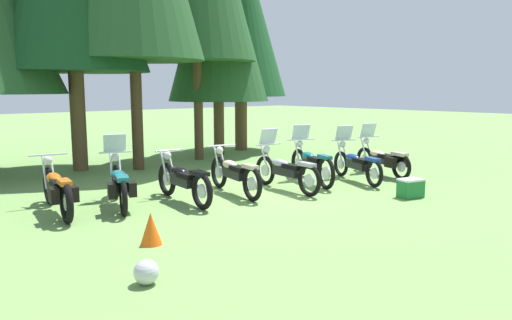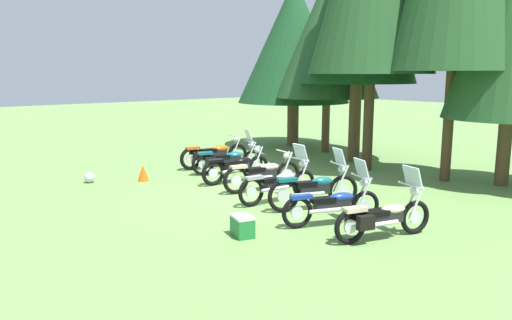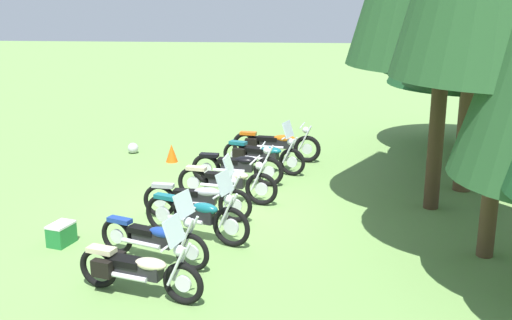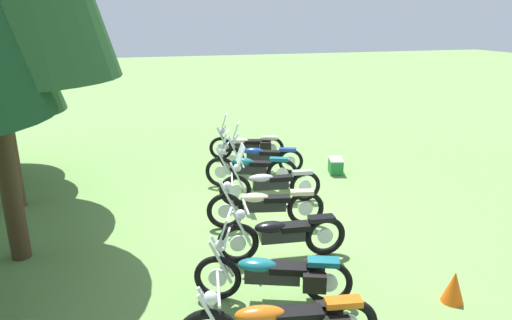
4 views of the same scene
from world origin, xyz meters
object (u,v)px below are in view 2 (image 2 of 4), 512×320
object	(u,v)px
motorcycle_3	(263,174)
pine_tree_0	(294,42)
traffic_cone	(143,173)
dropped_helmet	(90,178)
motorcycle_5	(315,189)
pine_tree_1	(328,34)
motorcycle_6	(334,203)
motorcycle_1	(227,159)
motorcycle_7	(383,216)
motorcycle_0	(213,154)
motorcycle_2	(237,167)
picnic_cooler	(242,226)
motorcycle_4	(280,183)

from	to	relation	value
motorcycle_3	pine_tree_0	world-z (taller)	pine_tree_0
traffic_cone	dropped_helmet	bearing A→B (deg)	-121.76
motorcycle_5	pine_tree_1	bearing A→B (deg)	62.13
motorcycle_3	traffic_cone	world-z (taller)	motorcycle_3
motorcycle_3	motorcycle_6	distance (m)	3.29
motorcycle_5	motorcycle_3	bearing A→B (deg)	103.85
pine_tree_0	dropped_helmet	world-z (taller)	pine_tree_0
motorcycle_1	pine_tree_0	size ratio (longest dim) A/B	0.31
motorcycle_1	motorcycle_5	bearing A→B (deg)	-80.03
pine_tree_0	motorcycle_7	bearing A→B (deg)	-36.49
motorcycle_0	dropped_helmet	bearing A→B (deg)	-176.41
motorcycle_2	dropped_helmet	xyz separation A→B (m)	(-2.64, -3.23, -0.30)
motorcycle_2	pine_tree_0	xyz separation A→B (m)	(-4.09, 6.23, 3.89)
motorcycle_3	picnic_cooler	size ratio (longest dim) A/B	3.95
motorcycle_3	dropped_helmet	distance (m)	5.00
motorcycle_3	pine_tree_1	distance (m)	8.00
picnic_cooler	motorcycle_6	bearing A→B (deg)	71.36
motorcycle_1	motorcycle_7	world-z (taller)	motorcycle_1
picnic_cooler	traffic_cone	world-z (taller)	traffic_cone
motorcycle_0	motorcycle_1	size ratio (longest dim) A/B	1.12
motorcycle_0	traffic_cone	distance (m)	2.76
motorcycle_0	motorcycle_4	size ratio (longest dim) A/B	1.07
traffic_cone	motorcycle_7	bearing A→B (deg)	7.87
dropped_helmet	motorcycle_4	bearing A→B (deg)	28.38
motorcycle_2	pine_tree_0	world-z (taller)	pine_tree_0
motorcycle_1	pine_tree_1	size ratio (longest dim) A/B	0.31
motorcycle_0	motorcycle_5	world-z (taller)	motorcycle_5
motorcycle_7	motorcycle_6	bearing A→B (deg)	107.41
motorcycle_4	motorcycle_7	world-z (taller)	motorcycle_4
motorcycle_4	motorcycle_3	bearing A→B (deg)	74.58
motorcycle_4	motorcycle_0	bearing A→B (deg)	80.49
dropped_helmet	pine_tree_1	bearing A→B (deg)	86.22
motorcycle_1	pine_tree_0	xyz separation A→B (m)	(-2.97, 5.73, 3.87)
pine_tree_1	dropped_helmet	distance (m)	10.21
pine_tree_1	pine_tree_0	bearing A→B (deg)	173.34
pine_tree_1	picnic_cooler	size ratio (longest dim) A/B	12.06
motorcycle_5	picnic_cooler	size ratio (longest dim) A/B	3.68
motorcycle_6	dropped_helmet	world-z (taller)	motorcycle_6
picnic_cooler	dropped_helmet	distance (m)	6.43
motorcycle_6	motorcycle_4	bearing A→B (deg)	100.75
motorcycle_4	motorcycle_6	world-z (taller)	motorcycle_4
motorcycle_2	motorcycle_7	bearing A→B (deg)	-93.54
motorcycle_0	motorcycle_5	distance (m)	5.71
motorcycle_2	motorcycle_4	world-z (taller)	motorcycle_4
motorcycle_4	motorcycle_5	bearing A→B (deg)	-75.74
motorcycle_7	pine_tree_1	size ratio (longest dim) A/B	0.30
traffic_cone	motorcycle_1	bearing A→B (deg)	73.55
motorcycle_1	pine_tree_1	world-z (taller)	pine_tree_1
motorcycle_4	pine_tree_1	world-z (taller)	pine_tree_1
motorcycle_2	picnic_cooler	bearing A→B (deg)	-120.82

